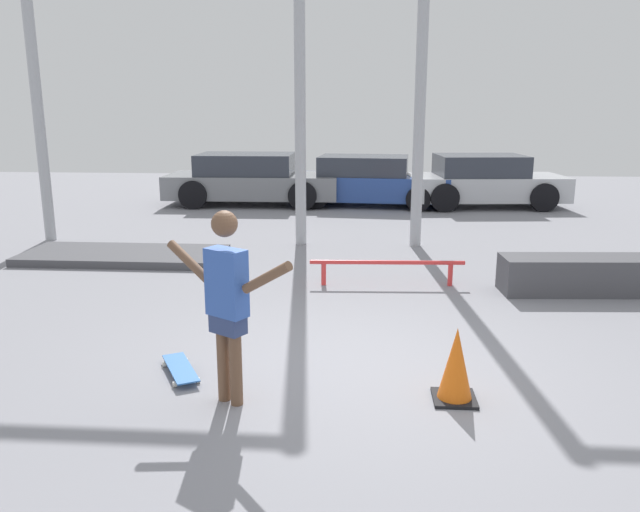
% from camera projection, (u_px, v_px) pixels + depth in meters
% --- Properties ---
extents(ground_plane, '(36.00, 36.00, 0.00)m').
position_uv_depth(ground_plane, '(350.00, 368.00, 6.13)').
color(ground_plane, gray).
extents(skateboarder, '(1.22, 0.80, 1.68)m').
position_uv_depth(skateboarder, '(227.00, 296.00, 5.20)').
color(skateboarder, brown).
rests_on(skateboarder, ground_plane).
extents(skateboard, '(0.54, 0.75, 0.08)m').
position_uv_depth(skateboard, '(180.00, 368.00, 5.96)').
color(skateboard, '#2D66B2').
rests_on(skateboard, ground_plane).
extents(grind_box, '(2.17, 0.74, 0.51)m').
position_uv_depth(grind_box, '(580.00, 275.00, 8.55)').
color(grind_box, '#47474C').
rests_on(grind_box, ground_plane).
extents(manual_pad, '(3.34, 1.40, 0.13)m').
position_uv_depth(manual_pad, '(124.00, 255.00, 10.49)').
color(manual_pad, '#47474C').
rests_on(manual_pad, ground_plane).
extents(grind_rail, '(2.21, 0.17, 0.37)m').
position_uv_depth(grind_rail, '(387.00, 266.00, 8.90)').
color(grind_rail, red).
rests_on(grind_rail, ground_plane).
extents(canopy_support_left, '(5.05, 0.20, 6.75)m').
position_uv_depth(canopy_support_left, '(162.00, 19.00, 10.92)').
color(canopy_support_left, '#A5A8AD').
rests_on(canopy_support_left, ground_plane).
extents(canopy_support_right, '(5.05, 0.20, 6.75)m').
position_uv_depth(canopy_support_right, '(569.00, 15.00, 10.43)').
color(canopy_support_right, '#A5A8AD').
rests_on(canopy_support_right, ground_plane).
extents(parked_car_grey, '(4.46, 2.08, 1.32)m').
position_uv_depth(parked_car_grey, '(251.00, 179.00, 16.33)').
color(parked_car_grey, slate).
rests_on(parked_car_grey, ground_plane).
extents(parked_car_blue, '(4.20, 2.10, 1.27)m').
position_uv_depth(parked_car_blue, '(368.00, 181.00, 16.17)').
color(parked_car_blue, '#284793').
rests_on(parked_car_blue, ground_plane).
extents(parked_car_silver, '(4.07, 2.22, 1.31)m').
position_uv_depth(parked_car_silver, '(484.00, 181.00, 15.94)').
color(parked_car_silver, '#B7BABF').
rests_on(parked_car_silver, ground_plane).
extents(traffic_cone, '(0.38, 0.38, 0.67)m').
position_uv_depth(traffic_cone, '(456.00, 365.00, 5.38)').
color(traffic_cone, black).
rests_on(traffic_cone, ground_plane).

